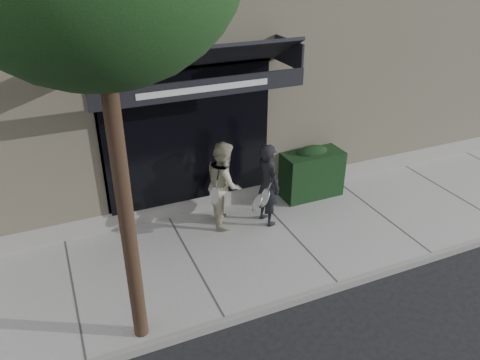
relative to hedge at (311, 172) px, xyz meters
name	(u,v)px	position (x,y,z in m)	size (l,w,h in m)	color
ground	(293,240)	(-1.10, -1.25, -0.66)	(80.00, 80.00, 0.00)	black
sidewalk	(293,237)	(-1.10, -1.25, -0.60)	(20.00, 3.00, 0.12)	gray
curb	(339,286)	(-1.10, -2.80, -0.59)	(20.00, 0.10, 0.14)	gray
building_facade	(201,44)	(-1.11, 3.71, 2.08)	(14.30, 8.04, 5.64)	beige
hedge	(311,172)	(0.00, 0.00, 0.00)	(1.30, 0.70, 1.14)	black
pedestrian_front	(268,185)	(-1.36, -0.64, 0.29)	(0.76, 0.86, 1.66)	black
pedestrian_back	(224,184)	(-2.11, -0.31, 0.31)	(0.84, 0.97, 1.70)	#B3AE8F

